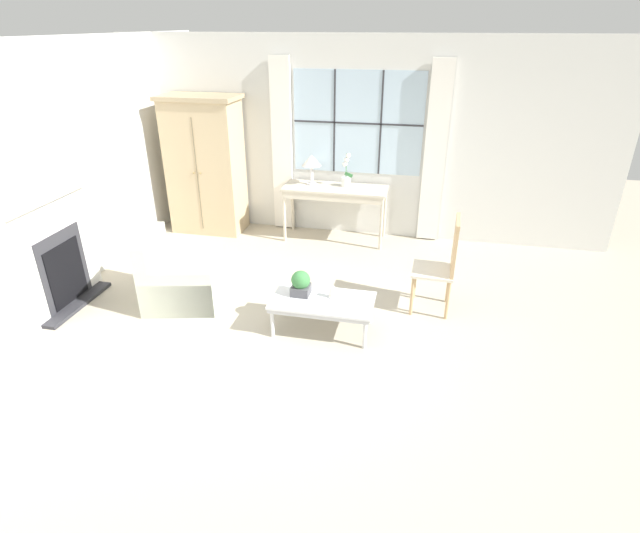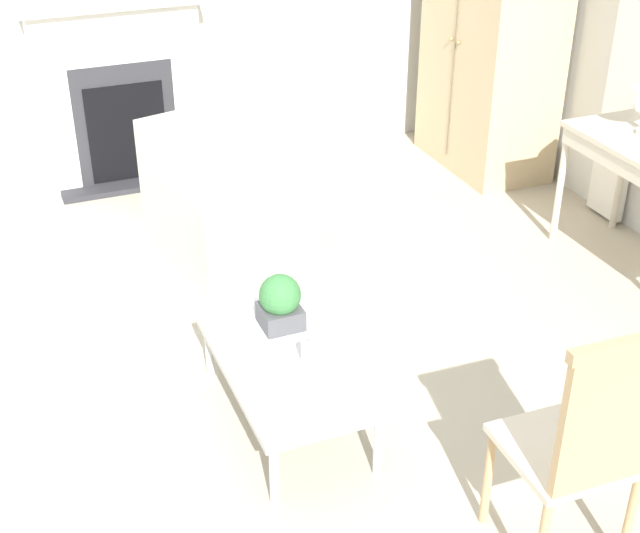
{
  "view_description": "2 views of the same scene",
  "coord_description": "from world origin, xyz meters",
  "views": [
    {
      "loc": [
        1.03,
        -4.12,
        2.93
      ],
      "look_at": [
        0.03,
        0.39,
        0.66
      ],
      "focal_mm": 28.0,
      "sensor_mm": 36.0,
      "label": 1
    },
    {
      "loc": [
        3.17,
        -0.87,
        2.68
      ],
      "look_at": [
        -0.17,
        0.5,
        0.63
      ],
      "focal_mm": 50.0,
      "sensor_mm": 36.0,
      "label": 2
    }
  ],
  "objects": [
    {
      "name": "armchair_upholstered",
      "position": [
        -1.63,
        0.48,
        0.27
      ],
      "size": [
        0.98,
        0.98,
        0.83
      ],
      "color": "beige",
      "rests_on": "ground_plane"
    },
    {
      "name": "armoire",
      "position": [
        -2.21,
        2.66,
        1.01
      ],
      "size": [
        1.13,
        0.65,
        2.01
      ],
      "color": "tan",
      "rests_on": "ground_plane"
    },
    {
      "name": "pillar_candle",
      "position": [
        0.18,
        0.3,
        0.42
      ],
      "size": [
        0.09,
        0.09,
        0.13
      ],
      "color": "silver",
      "rests_on": "coffee_table"
    },
    {
      "name": "side_chair_wooden",
      "position": [
        1.29,
        0.92,
        0.61
      ],
      "size": [
        0.45,
        0.45,
        1.09
      ],
      "color": "beige",
      "rests_on": "ground_plane"
    },
    {
      "name": "potted_plant_small",
      "position": [
        -0.15,
        0.29,
        0.5
      ],
      "size": [
        0.2,
        0.2,
        0.27
      ],
      "color": "#4C4C51",
      "rests_on": "coffee_table"
    },
    {
      "name": "ground_plane",
      "position": [
        0.0,
        0.0,
        0.0
      ],
      "size": [
        14.0,
        14.0,
        0.0
      ],
      "primitive_type": "plane",
      "color": "#B2A893"
    },
    {
      "name": "fireplace",
      "position": [
        -2.91,
        0.11,
        0.77
      ],
      "size": [
        0.34,
        1.22,
        2.3
      ],
      "color": "#2D2D33",
      "rests_on": "ground_plane"
    },
    {
      "name": "coffee_table",
      "position": [
        0.1,
        0.22,
        0.32
      ],
      "size": [
        1.05,
        0.57,
        0.36
      ],
      "color": "silver",
      "rests_on": "ground_plane"
    }
  ]
}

